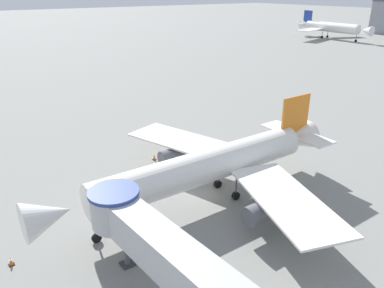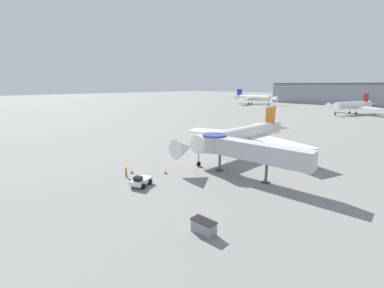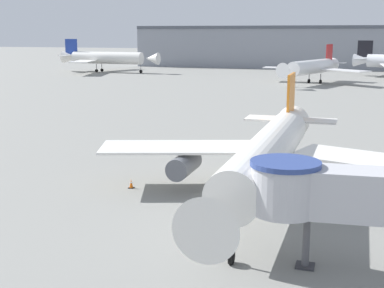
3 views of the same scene
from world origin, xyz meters
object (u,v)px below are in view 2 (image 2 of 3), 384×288
object	(u,v)px
ground_crew_marshaller	(126,171)
background_jet_red_tail	(351,105)
service_container_gray	(204,227)
traffic_cone_port_wing	(200,143)
main_airplane	(240,136)
pushback_tug_white	(141,181)
traffic_cone_apron_front	(132,171)
background_jet_blue_tail	(253,98)
jet_bridge	(244,149)
traffic_cone_near_nose	(165,171)

from	to	relation	value
ground_crew_marshaller	background_jet_red_tail	bearing A→B (deg)	-110.54
service_container_gray	traffic_cone_port_wing	distance (m)	39.94
main_airplane	traffic_cone_port_wing	distance (m)	12.82
traffic_cone_port_wing	pushback_tug_white	bearing A→B (deg)	-64.00
traffic_cone_apron_front	background_jet_red_tail	distance (m)	128.83
main_airplane	background_jet_blue_tail	distance (m)	149.56
jet_bridge	pushback_tug_white	xyz separation A→B (m)	(-8.48, -14.33, -3.93)
main_airplane	traffic_cone_apron_front	bearing A→B (deg)	-102.72
pushback_tug_white	service_container_gray	size ratio (longest dim) A/B	1.40
background_jet_red_tail	background_jet_blue_tail	bearing A→B (deg)	-178.24
traffic_cone_near_nose	background_jet_blue_tail	distance (m)	166.23
main_airplane	ground_crew_marshaller	distance (m)	26.07
main_airplane	jet_bridge	xyz separation A→B (m)	(8.90, -11.57, 0.66)
pushback_tug_white	traffic_cone_apron_front	size ratio (longest dim) A/B	4.66
background_jet_red_tail	service_container_gray	bearing A→B (deg)	-61.73
traffic_cone_port_wing	background_jet_blue_tail	size ratio (longest dim) A/B	0.02
traffic_cone_near_nose	traffic_cone_apron_front	xyz separation A→B (m)	(-4.23, -4.04, 0.02)
pushback_tug_white	background_jet_blue_tail	world-z (taller)	background_jet_blue_tail
ground_crew_marshaller	background_jet_red_tail	size ratio (longest dim) A/B	0.06
main_airplane	traffic_cone_port_wing	world-z (taller)	main_airplane
pushback_tug_white	background_jet_red_tail	xyz separation A→B (m)	(-5.78, 130.84, 3.78)
jet_bridge	pushback_tug_white	bearing A→B (deg)	-124.80
service_container_gray	traffic_cone_port_wing	world-z (taller)	service_container_gray
jet_bridge	service_container_gray	bearing A→B (deg)	-72.31
ground_crew_marshaller	background_jet_blue_tail	size ratio (longest dim) A/B	0.05
service_container_gray	background_jet_red_tail	xyz separation A→B (m)	(-21.01, 133.35, 3.82)
ground_crew_marshaller	traffic_cone_apron_front	bearing A→B (deg)	-78.83
ground_crew_marshaller	background_jet_red_tail	distance (m)	130.50
main_airplane	traffic_cone_apron_front	size ratio (longest dim) A/B	41.26
traffic_cone_apron_front	background_jet_blue_tail	xyz separation A→B (m)	(-72.10, 151.64, 4.56)
traffic_cone_port_wing	traffic_cone_apron_front	size ratio (longest dim) A/B	0.98
traffic_cone_port_wing	traffic_cone_near_nose	size ratio (longest dim) A/B	1.04
pushback_tug_white	ground_crew_marshaller	bearing A→B (deg)	153.38
ground_crew_marshaller	background_jet_blue_tail	world-z (taller)	background_jet_blue_tail
main_airplane	traffic_cone_near_nose	size ratio (longest dim) A/B	43.91
traffic_cone_near_nose	ground_crew_marshaller	world-z (taller)	ground_crew_marshaller
service_container_gray	background_jet_blue_tail	xyz separation A→B (m)	(-93.31, 156.22, 4.23)
jet_bridge	background_jet_red_tail	world-z (taller)	background_jet_red_tail
pushback_tug_white	traffic_cone_apron_front	bearing A→B (deg)	138.82
traffic_cone_apron_front	background_jet_red_tail	size ratio (longest dim) A/B	0.03
main_airplane	service_container_gray	xyz separation A→B (m)	(15.65, -28.40, -3.32)
background_jet_blue_tail	jet_bridge	bearing A→B (deg)	-145.05
jet_bridge	background_jet_red_tail	xyz separation A→B (m)	(-14.26, 116.52, -0.16)
ground_crew_marshaller	jet_bridge	bearing A→B (deg)	-154.82
traffic_cone_near_nose	service_container_gray	bearing A→B (deg)	-26.92
service_container_gray	traffic_cone_apron_front	xyz separation A→B (m)	(-21.21, 4.58, -0.33)
background_jet_red_tail	jet_bridge	bearing A→B (deg)	-63.71
traffic_cone_near_nose	ground_crew_marshaller	distance (m)	6.57
ground_crew_marshaller	main_airplane	bearing A→B (deg)	-120.94
traffic_cone_port_wing	background_jet_red_tail	distance (m)	105.11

